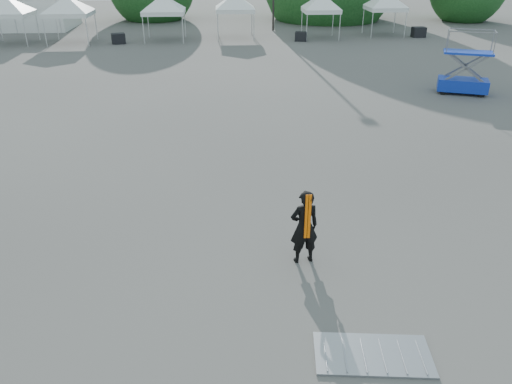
{
  "coord_description": "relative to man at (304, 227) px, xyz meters",
  "views": [
    {
      "loc": [
        -1.5,
        -12.32,
        6.57
      ],
      "look_at": [
        -0.78,
        -1.71,
        1.3
      ],
      "focal_mm": 35.0,
      "sensor_mm": 36.0,
      "label": 1
    }
  ],
  "objects": [
    {
      "name": "man",
      "position": [
        0.0,
        0.0,
        0.0
      ],
      "size": [
        0.72,
        0.54,
        1.8
      ],
      "rotation": [
        0.0,
        0.0,
        3.32
      ],
      "color": "black",
      "rests_on": "ground"
    },
    {
      "name": "crate_mid",
      "position": [
        4.37,
        29.47,
        -0.57
      ],
      "size": [
        1.0,
        0.85,
        0.68
      ],
      "primitive_type": "cube",
      "rotation": [
        0.0,
        0.0,
        -0.22
      ],
      "color": "black",
      "rests_on": "ground"
    },
    {
      "name": "crate_east",
      "position": [
        13.99,
        30.6,
        -0.52
      ],
      "size": [
        1.03,
        0.81,
        0.77
      ],
      "primitive_type": "cube",
      "rotation": [
        0.0,
        0.0,
        0.04
      ],
      "color": "black",
      "rests_on": "ground"
    },
    {
      "name": "scissor_lift",
      "position": [
        10.05,
        13.95,
        0.61
      ],
      "size": [
        2.59,
        1.93,
        3.01
      ],
      "rotation": [
        0.0,
        0.0,
        -0.37
      ],
      "color": "#0C119F",
      "rests_on": "ground"
    },
    {
      "name": "crate_west",
      "position": [
        -9.32,
        29.23,
        -0.53
      ],
      "size": [
        1.13,
        0.99,
        0.74
      ],
      "primitive_type": "cube",
      "rotation": [
        0.0,
        0.0,
        0.29
      ],
      "color": "black",
      "rests_on": "ground"
    },
    {
      "name": "tent_b",
      "position": [
        -17.07,
        29.81,
        2.15
      ],
      "size": [
        4.22,
        4.22,
        3.88
      ],
      "color": "silver",
      "rests_on": "ground"
    },
    {
      "name": "barrier_mid",
      "position": [
        0.79,
        -3.06,
        -0.87
      ],
      "size": [
        2.17,
        1.26,
        0.07
      ],
      "rotation": [
        0.0,
        0.0,
        -0.11
      ],
      "color": "#989A9F",
      "rests_on": "ground"
    },
    {
      "name": "tent_c",
      "position": [
        -12.79,
        29.79,
        2.15
      ],
      "size": [
        4.47,
        4.47,
        3.88
      ],
      "color": "silver",
      "rests_on": "ground"
    },
    {
      "name": "ground",
      "position": [
        -0.24,
        2.75,
        -0.9
      ],
      "size": [
        120.0,
        120.0,
        0.0
      ],
      "primitive_type": "plane",
      "color": "#474442",
      "rests_on": "ground"
    }
  ]
}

